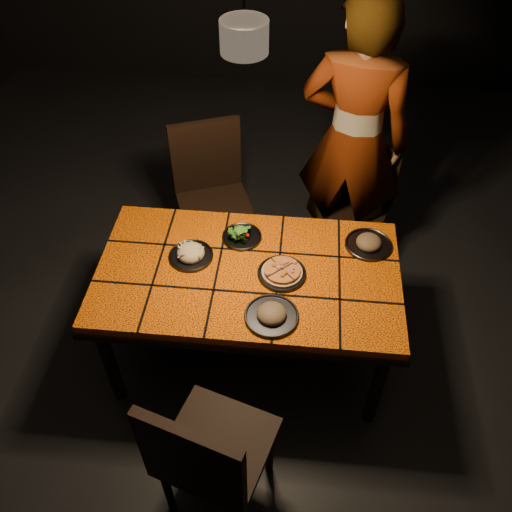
# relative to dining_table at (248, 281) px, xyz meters

# --- Properties ---
(room_shell) EXTENTS (6.04, 7.04, 3.08)m
(room_shell) POSITION_rel_dining_table_xyz_m (0.00, 0.00, 0.83)
(room_shell) COLOR black
(room_shell) RESTS_ON ground
(dining_table) EXTENTS (1.62, 0.92, 0.75)m
(dining_table) POSITION_rel_dining_table_xyz_m (0.00, 0.00, 0.00)
(dining_table) COLOR #FF6608
(dining_table) RESTS_ON ground
(chair_near) EXTENTS (0.57, 0.57, 1.02)m
(chair_near) POSITION_rel_dining_table_xyz_m (-0.08, -0.94, -0.09)
(chair_near) COLOR black
(chair_near) RESTS_ON ground
(chair_far_left) EXTENTS (0.60, 0.60, 1.02)m
(chair_far_left) POSITION_rel_dining_table_xyz_m (-0.34, 0.87, -0.08)
(chair_far_left) COLOR black
(chair_far_left) RESTS_ON ground
(chair_far_right) EXTENTS (0.52, 0.52, 0.88)m
(chair_far_right) POSITION_rel_dining_table_xyz_m (0.66, 0.97, -0.17)
(chair_far_right) COLOR black
(chair_far_right) RESTS_ON ground
(diner) EXTENTS (0.77, 0.59, 1.89)m
(diner) POSITION_rel_dining_table_xyz_m (0.55, 0.97, 0.27)
(diner) COLOR brown
(diner) RESTS_ON ground
(pendant_lamp) EXTENTS (0.18, 0.18, 1.06)m
(pendant_lamp) POSITION_rel_dining_table_xyz_m (0.00, 0.00, 1.35)
(pendant_lamp) COLOR black
(pendant_lamp) RESTS_ON room_shell
(plate_pizza) EXTENTS (0.30, 0.30, 0.04)m
(plate_pizza) POSITION_rel_dining_table_xyz_m (0.18, -0.01, 0.10)
(plate_pizza) COLOR #353539
(plate_pizza) RESTS_ON dining_table
(plate_pasta) EXTENTS (0.24, 0.24, 0.08)m
(plate_pasta) POSITION_rel_dining_table_xyz_m (-0.32, 0.07, 0.10)
(plate_pasta) COLOR #353539
(plate_pasta) RESTS_ON dining_table
(plate_salad) EXTENTS (0.22, 0.22, 0.07)m
(plate_salad) POSITION_rel_dining_table_xyz_m (-0.06, 0.25, 0.10)
(plate_salad) COLOR #353539
(plate_salad) RESTS_ON dining_table
(plate_mushroom_a) EXTENTS (0.27, 0.27, 0.09)m
(plate_mushroom_a) POSITION_rel_dining_table_xyz_m (0.15, -0.29, 0.10)
(plate_mushroom_a) COLOR #353539
(plate_mushroom_a) RESTS_ON dining_table
(plate_mushroom_b) EXTENTS (0.26, 0.26, 0.08)m
(plate_mushroom_b) POSITION_rel_dining_table_xyz_m (0.64, 0.25, 0.10)
(plate_mushroom_b) COLOR #353539
(plate_mushroom_b) RESTS_ON dining_table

